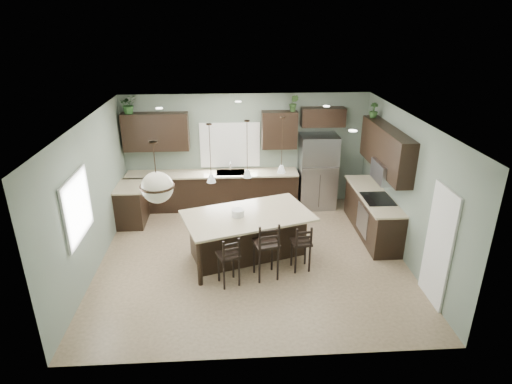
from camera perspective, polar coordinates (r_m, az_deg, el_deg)
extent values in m
plane|color=#9E8466|center=(8.74, -0.50, -8.61)|extent=(6.00, 6.00, 0.00)
cube|color=white|center=(7.66, 23.15, -6.70)|extent=(0.04, 0.82, 2.04)
cube|color=white|center=(10.63, -3.50, 6.29)|extent=(1.35, 0.02, 1.00)
cube|color=white|center=(7.75, -22.83, -1.92)|extent=(0.02, 1.10, 1.00)
cube|color=black|center=(10.30, -16.22, -1.70)|extent=(0.60, 0.90, 0.90)
cube|color=#BAAD8D|center=(10.11, -16.40, 0.73)|extent=(0.66, 0.96, 0.04)
cube|color=black|center=(10.73, -5.75, 0.15)|extent=(4.20, 0.60, 0.90)
cube|color=#BAAD8D|center=(10.54, -5.85, 2.47)|extent=(4.20, 0.66, 0.04)
cube|color=gray|center=(10.53, -3.41, 2.61)|extent=(0.70, 0.45, 0.01)
cylinder|color=silver|center=(10.45, -3.42, 3.30)|extent=(0.02, 0.02, 0.28)
cube|color=black|center=(10.52, -13.21, 7.82)|extent=(1.55, 0.34, 0.90)
cube|color=black|center=(10.44, 3.13, 8.27)|extent=(0.85, 0.34, 0.90)
cube|color=black|center=(10.54, 8.93, 9.85)|extent=(1.05, 0.34, 0.45)
cube|color=black|center=(9.79, 15.22, -2.89)|extent=(0.60, 2.35, 0.90)
cube|color=#BAAD8D|center=(9.59, 15.39, -0.36)|extent=(0.66, 2.35, 0.04)
cube|color=black|center=(9.35, 15.92, -0.87)|extent=(0.58, 0.75, 0.02)
cube|color=gray|center=(9.46, 13.97, -3.67)|extent=(0.01, 0.72, 0.60)
cube|color=black|center=(9.30, 16.92, 5.51)|extent=(0.34, 2.35, 0.90)
cube|color=gray|center=(9.16, 16.91, 2.61)|extent=(0.40, 0.75, 0.40)
cube|color=gray|center=(10.73, 8.18, 2.74)|extent=(0.90, 0.74, 1.85)
cube|color=black|center=(8.55, -1.09, -5.83)|extent=(2.75, 2.07, 0.92)
cylinder|color=silver|center=(8.25, -2.42, -2.82)|extent=(0.24, 0.24, 0.14)
cube|color=black|center=(7.71, -3.70, -9.06)|extent=(0.47, 0.47, 0.98)
cube|color=black|center=(7.85, 1.33, -7.66)|extent=(0.51, 0.51, 1.16)
cube|color=black|center=(8.17, 6.01, -7.31)|extent=(0.40, 0.40, 0.95)
imported|color=#234A20|center=(10.45, -16.64, 11.14)|extent=(0.49, 0.47, 0.43)
imported|color=#2D4C21|center=(10.31, 5.07, 11.74)|extent=(0.27, 0.25, 0.40)
imported|color=#294C21|center=(9.98, 15.42, 10.46)|extent=(0.23, 0.23, 0.33)
plane|color=slate|center=(10.69, -1.32, 5.59)|extent=(6.00, 0.00, 6.00)
plane|color=slate|center=(5.68, 0.98, -10.93)|extent=(6.00, 0.00, 6.00)
plane|color=slate|center=(8.51, -21.15, -0.60)|extent=(0.00, 5.50, 5.50)
plane|color=slate|center=(8.78, 19.43, 0.35)|extent=(0.00, 5.50, 5.50)
plane|color=white|center=(7.67, -0.57, 9.56)|extent=(6.00, 6.00, 0.00)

